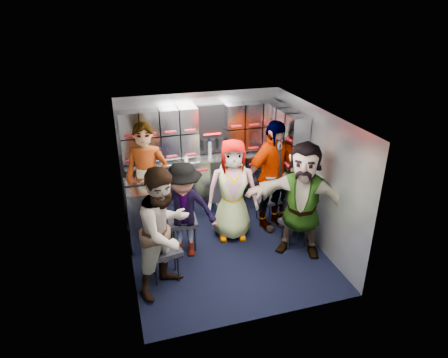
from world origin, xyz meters
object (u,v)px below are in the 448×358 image
object	(u,v)px
jump_seat_mid_left	(182,223)
jump_seat_near_right	(294,223)
jump_seat_near_left	(165,252)
attendant_arc_e	(302,200)
jump_seat_mid_right	(266,202)
attendant_arc_c	(232,190)
jump_seat_center	(229,209)
attendant_arc_d	(272,176)
attendant_standing	(147,182)
attendant_arc_b	(184,211)
attendant_arc_a	(165,231)

from	to	relation	value
jump_seat_mid_left	jump_seat_near_right	xyz separation A→B (m)	(1.66, -0.39, -0.06)
jump_seat_near_left	attendant_arc_e	world-z (taller)	attendant_arc_e
jump_seat_mid_right	attendant_arc_e	distance (m)	1.12
attendant_arc_c	jump_seat_near_right	bearing A→B (deg)	-19.84
jump_seat_center	attendant_arc_d	distance (m)	0.88
attendant_standing	attendant_arc_d	bearing A→B (deg)	8.21
jump_seat_near_right	attendant_arc_e	distance (m)	0.52
attendant_arc_c	attendant_arc_e	size ratio (longest dim) A/B	0.94
attendant_arc_b	attendant_arc_c	bearing A→B (deg)	30.04
jump_seat_mid_right	attendant_arc_b	xyz separation A→B (m)	(-1.52, -0.58, 0.39)
attendant_standing	attendant_arc_c	world-z (taller)	attendant_standing
jump_seat_center	attendant_arc_a	world-z (taller)	attendant_arc_a
jump_seat_mid_left	attendant_arc_c	distance (m)	0.91
attendant_arc_a	attendant_arc_c	xyz separation A→B (m)	(1.19, 0.94, -0.04)
jump_seat_near_left	attendant_arc_b	bearing A→B (deg)	51.79
attendant_arc_d	jump_seat_near_right	bearing A→B (deg)	-96.19
jump_seat_near_right	attendant_arc_a	size ratio (longest dim) A/B	0.27
jump_seat_near_left	attendant_arc_c	bearing A→B (deg)	32.59
attendant_arc_d	attendant_arc_e	world-z (taller)	attendant_arc_d
jump_seat_near_left	jump_seat_mid_left	bearing A→B (deg)	60.44
jump_seat_near_right	attendant_arc_d	size ratio (longest dim) A/B	0.25
jump_seat_mid_left	attendant_arc_a	world-z (taller)	attendant_arc_a
jump_seat_center	attendant_arc_a	bearing A→B (deg)	-136.73
jump_seat_near_left	jump_seat_center	distance (m)	1.52
attendant_arc_b	attendant_arc_c	distance (m)	0.88
attendant_arc_b	attendant_arc_d	xyz separation A→B (m)	(1.52, 0.40, 0.18)
jump_seat_near_left	attendant_arc_d	world-z (taller)	attendant_arc_d
attendant_arc_d	attendant_arc_e	bearing A→B (deg)	-98.97
jump_seat_near_right	attendant_arc_d	bearing A→B (deg)	102.62
jump_seat_mid_right	attendant_arc_d	distance (m)	0.59
jump_seat_near_right	attendant_arc_a	distance (m)	2.12
jump_seat_mid_right	attendant_arc_b	size ratio (longest dim) A/B	0.27
jump_seat_near_right	attendant_arc_b	bearing A→B (deg)	172.65
attendant_arc_a	jump_seat_near_left	bearing A→B (deg)	51.30
attendant_arc_a	attendant_arc_d	size ratio (longest dim) A/B	0.94
jump_seat_center	attendant_standing	size ratio (longest dim) A/B	0.23
jump_seat_center	attendant_arc_d	xyz separation A→B (m)	(0.69, -0.07, 0.54)
jump_seat_mid_left	jump_seat_near_right	bearing A→B (deg)	-13.36
jump_seat_mid_left	attendant_arc_d	xyz separation A→B (m)	(1.52, 0.22, 0.47)
attendant_arc_b	attendant_arc_a	bearing A→B (deg)	-109.33
jump_seat_near_left	jump_seat_mid_right	size ratio (longest dim) A/B	1.19
jump_seat_center	jump_seat_near_left	bearing A→B (deg)	-141.68
attendant_arc_c	attendant_standing	bearing A→B (deg)	173.02
jump_seat_center	jump_seat_near_right	distance (m)	1.08
attendant_arc_d	attendant_arc_b	bearing A→B (deg)	176.09
attendant_arc_b	jump_seat_mid_right	bearing A→B (deg)	31.26
jump_seat_center	attendant_arc_b	xyz separation A→B (m)	(-0.83, -0.48, 0.36)
jump_seat_near_left	attendant_arc_d	distance (m)	2.13
attendant_arc_c	jump_seat_mid_left	bearing A→B (deg)	-160.19
jump_seat_mid_left	jump_seat_near_right	distance (m)	1.71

